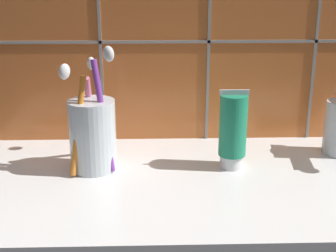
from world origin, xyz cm
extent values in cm
cube|color=white|center=(0.00, 0.00, 1.00)|extent=(73.46, 35.01, 2.00)
cube|color=#C6662D|center=(0.00, 17.75, 25.58)|extent=(83.46, 1.50, 51.17)
cube|color=gray|center=(0.00, 16.90, 19.44)|extent=(83.46, 0.24, 0.50)
cube|color=gray|center=(-16.53, 16.90, 25.58)|extent=(0.50, 0.24, 51.17)
cube|color=gray|center=(1.84, 16.90, 25.58)|extent=(0.50, 0.24, 51.17)
cube|color=gray|center=(20.20, 16.90, 25.58)|extent=(0.50, 0.24, 51.17)
cylinder|color=silver|center=(-16.79, 3.88, 7.41)|extent=(7.01, 7.01, 10.82)
cylinder|color=purple|center=(-15.00, 2.94, 10.66)|extent=(3.48, 2.98, 16.68)
ellipsoid|color=white|center=(-13.74, 1.96, 20.01)|extent=(2.41, 2.28, 2.45)
cylinder|color=pink|center=(-17.41, 7.86, 9.16)|extent=(0.91, 6.34, 13.87)
ellipsoid|color=white|center=(-17.41, 11.03, 16.94)|extent=(1.30, 2.40, 2.67)
cylinder|color=orange|center=(-18.54, 1.88, 9.58)|extent=(3.30, 3.41, 14.54)
ellipsoid|color=white|center=(-19.71, 0.64, 17.83)|extent=(2.39, 2.42, 2.50)
cylinder|color=white|center=(4.30, 3.88, 3.03)|extent=(3.54, 3.54, 2.07)
cylinder|color=#1E8C60|center=(4.30, 3.88, 8.78)|extent=(4.16, 4.16, 9.43)
cube|color=silver|center=(4.30, 3.88, 13.90)|extent=(4.37, 0.36, 0.80)
camera|label=1|loc=(-7.47, -62.42, 30.96)|focal=50.00mm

